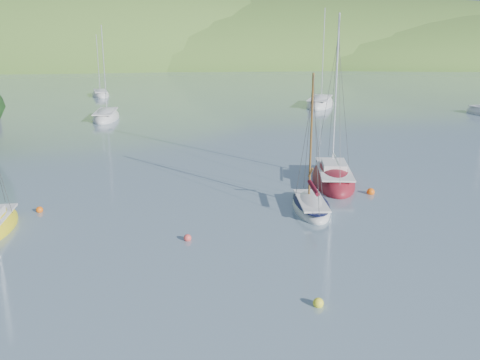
{
  "coord_description": "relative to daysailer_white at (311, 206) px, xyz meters",
  "views": [
    {
      "loc": [
        -0.11,
        -19.93,
        9.83
      ],
      "look_at": [
        1.76,
        8.0,
        2.01
      ],
      "focal_mm": 40.0,
      "sensor_mm": 36.0,
      "label": 1
    }
  ],
  "objects": [
    {
      "name": "mooring_buoys",
      "position": [
        -2.84,
        -1.95,
        -0.08
      ],
      "size": [
        20.11,
        14.22,
        0.49
      ],
      "color": "#FFF52E",
      "rests_on": "ground"
    },
    {
      "name": "daysailer_white",
      "position": [
        0.0,
        0.0,
        0.0
      ],
      "size": [
        2.08,
        5.37,
        8.2
      ],
      "rotation": [
        0.0,
        0.0,
        -0.02
      ],
      "color": "silver",
      "rests_on": "ground"
    },
    {
      "name": "shoreline_hills",
      "position": [
        -15.51,
        163.74,
        -0.2
      ],
      "size": [
        690.0,
        135.0,
        56.0
      ],
      "color": "#356225",
      "rests_on": "ground"
    },
    {
      "name": "distant_sloop_c",
      "position": [
        -22.15,
        56.76,
        -0.02
      ],
      "size": [
        4.13,
        7.52,
        10.17
      ],
      "rotation": [
        0.0,
        0.0,
        0.24
      ],
      "color": "silver",
      "rests_on": "ground"
    },
    {
      "name": "distant_sloop_b",
      "position": [
        9.78,
        43.26,
        0.02
      ],
      "size": [
        6.49,
        10.33,
        13.9
      ],
      "rotation": [
        0.0,
        0.0,
        -0.34
      ],
      "color": "silver",
      "rests_on": "ground"
    },
    {
      "name": "sloop_red",
      "position": [
        2.65,
        5.65,
        0.02
      ],
      "size": [
        3.83,
        8.35,
        11.91
      ],
      "rotation": [
        0.0,
        0.0,
        -0.14
      ],
      "color": "maroon",
      "rests_on": "ground"
    },
    {
      "name": "ground",
      "position": [
        -5.85,
        -8.68,
        -0.2
      ],
      "size": [
        700.0,
        700.0,
        0.0
      ],
      "primitive_type": "plane",
      "color": "slate",
      "rests_on": "ground"
    },
    {
      "name": "distant_sloop_a",
      "position": [
        -17.34,
        33.73,
        -0.01
      ],
      "size": [
        3.02,
        8.07,
        11.42
      ],
      "rotation": [
        0.0,
        0.0,
        0.03
      ],
      "color": "silver",
      "rests_on": "ground"
    }
  ]
}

